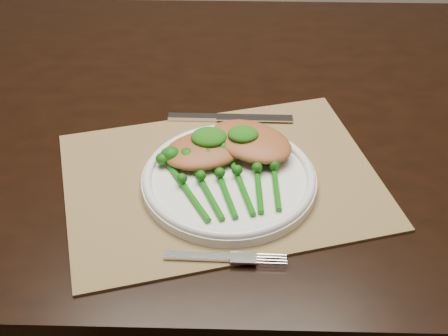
{
  "coord_description": "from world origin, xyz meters",
  "views": [
    {
      "loc": [
        -0.03,
        -0.92,
        1.37
      ],
      "look_at": [
        -0.05,
        -0.21,
        0.78
      ],
      "focal_mm": 50.0,
      "sensor_mm": 36.0,
      "label": 1
    }
  ],
  "objects_px": {
    "dining_table": "(211,258)",
    "placemat": "(221,180)",
    "chicken_fillet_left": "(206,150)",
    "dinner_plate": "(229,179)",
    "broccolini_bundle": "(232,185)"
  },
  "relations": [
    {
      "from": "dining_table",
      "to": "placemat",
      "type": "distance_m",
      "value": 0.42
    },
    {
      "from": "chicken_fillet_left",
      "to": "broccolini_bundle",
      "type": "xyz_separation_m",
      "value": [
        0.04,
        -0.07,
        -0.01
      ]
    },
    {
      "from": "placemat",
      "to": "dinner_plate",
      "type": "xyz_separation_m",
      "value": [
        0.01,
        -0.01,
        0.01
      ]
    },
    {
      "from": "placemat",
      "to": "broccolini_bundle",
      "type": "height_order",
      "value": "broccolini_bundle"
    },
    {
      "from": "dining_table",
      "to": "dinner_plate",
      "type": "height_order",
      "value": "dinner_plate"
    },
    {
      "from": "dining_table",
      "to": "dinner_plate",
      "type": "xyz_separation_m",
      "value": [
        0.04,
        -0.2,
        0.39
      ]
    },
    {
      "from": "placemat",
      "to": "dinner_plate",
      "type": "bearing_deg",
      "value": -66.09
    },
    {
      "from": "broccolini_bundle",
      "to": "chicken_fillet_left",
      "type": "bearing_deg",
      "value": 105.89
    },
    {
      "from": "broccolini_bundle",
      "to": "placemat",
      "type": "bearing_deg",
      "value": 99.55
    },
    {
      "from": "dining_table",
      "to": "chicken_fillet_left",
      "type": "relative_size",
      "value": 12.23
    },
    {
      "from": "chicken_fillet_left",
      "to": "broccolini_bundle",
      "type": "bearing_deg",
      "value": -83.8
    },
    {
      "from": "dining_table",
      "to": "chicken_fillet_left",
      "type": "xyz_separation_m",
      "value": [
        0.0,
        -0.15,
        0.41
      ]
    },
    {
      "from": "dinner_plate",
      "to": "broccolini_bundle",
      "type": "bearing_deg",
      "value": -78.19
    },
    {
      "from": "chicken_fillet_left",
      "to": "dining_table",
      "type": "bearing_deg",
      "value": 67.24
    },
    {
      "from": "dining_table",
      "to": "placemat",
      "type": "relative_size",
      "value": 3.46
    }
  ]
}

